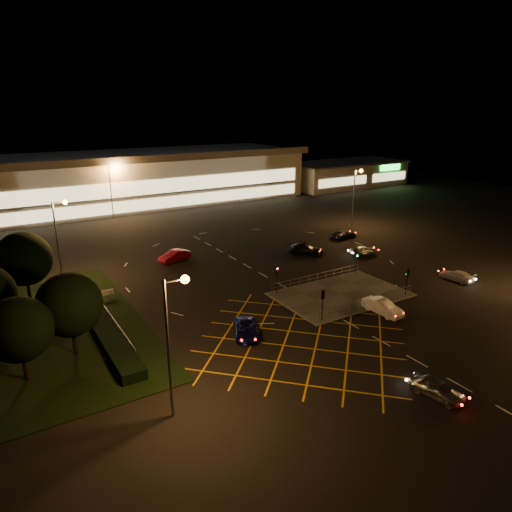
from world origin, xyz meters
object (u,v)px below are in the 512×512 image
car_left_blue (246,329)px  car_far_dkgrey (305,249)px  signal_sw (323,299)px  signal_ne (357,257)px  car_right_silver (363,250)px  car_queue_white (383,307)px  signal_se (407,276)px  car_circ_red (175,256)px  car_east_grey (344,234)px  car_near_silver (437,388)px  car_approach_white (457,276)px  signal_nw (277,274)px

car_left_blue → car_far_dkgrey: size_ratio=0.92×
signal_sw → signal_ne: size_ratio=1.00×
signal_sw → car_right_silver: signal_sw is taller
car_left_blue → car_right_silver: (26.54, 12.23, 0.03)m
car_queue_white → car_left_blue: size_ratio=0.96×
car_left_blue → signal_ne: bearing=43.7°
signal_se → car_circ_red: bearing=-54.9°
car_east_grey → car_near_silver: bearing=142.7°
car_right_silver → car_approach_white: (2.48, -13.41, -0.06)m
signal_nw → car_approach_white: size_ratio=0.75×
car_far_dkgrey → car_right_silver: size_ratio=1.28×
car_queue_white → car_right_silver: 19.69m
car_left_blue → car_east_grey: (30.02, 20.23, -0.02)m
car_near_silver → signal_sw: bearing=76.5°
signal_nw → car_queue_white: (6.39, -9.88, -1.63)m
signal_sw → car_near_silver: (-0.75, -14.01, -1.68)m
signal_sw → car_queue_white: 6.86m
signal_nw → car_far_dkgrey: (11.78, 10.07, -1.63)m
car_near_silver → car_east_grey: (22.89, 35.52, -0.06)m
signal_se → car_right_silver: 15.16m
signal_se → car_circ_red: signal_se is taller
car_queue_white → car_right_silver: (12.26, 15.40, -0.06)m
signal_nw → car_far_dkgrey: signal_nw is taller
car_far_dkgrey → car_east_grey: size_ratio=1.12×
signal_nw → car_right_silver: size_ratio=0.80×
signal_nw → car_approach_white: (21.13, -7.88, -1.76)m
signal_sw → car_circ_red: (-5.46, 24.84, -1.61)m
car_queue_white → car_east_grey: car_queue_white is taller
signal_ne → car_right_silver: (6.65, 5.53, -1.69)m
signal_ne → car_left_blue: (-19.89, -6.70, -1.72)m
signal_nw → car_near_silver: signal_nw is taller
car_queue_white → car_left_blue: car_queue_white is taller
car_circ_red → car_queue_white: bearing=7.2°
car_far_dkgrey → signal_se: bearing=-131.2°
car_left_blue → car_approach_white: bearing=22.7°
signal_ne → car_queue_white: (-5.61, -9.88, -1.63)m
car_left_blue → car_circ_red: bearing=109.2°
car_far_dkgrey → signal_sw: bearing=-165.0°
signal_se → car_left_blue: bearing=-3.7°
signal_sw → car_left_blue: size_ratio=0.68×
signal_nw → signal_ne: bearing=0.0°
signal_se → car_right_silver: bearing=-116.2°
signal_se → car_left_blue: (-19.89, 1.28, -1.72)m
car_near_silver → car_east_grey: bearing=46.7°
car_queue_white → car_left_blue: 14.63m
signal_sw → car_far_dkgrey: signal_sw is taller
car_circ_red → car_east_grey: bearing=66.4°
car_right_silver → car_east_grey: size_ratio=0.87×
signal_sw → car_approach_white: bearing=-179.7°
signal_ne → signal_nw: bearing=180.0°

